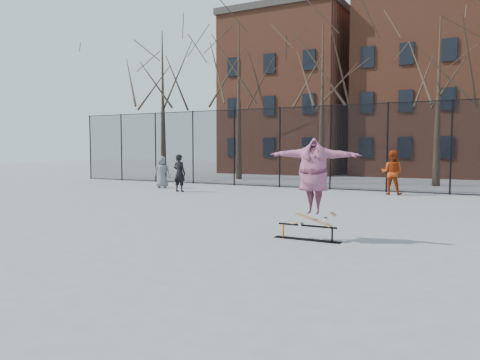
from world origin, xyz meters
The scene contains 10 objects.
ground centered at (0.00, 0.00, 0.00)m, with size 100.00×100.00×0.00m, color slate.
skate_rail centered at (1.89, 1.09, 0.13)m, with size 1.50×0.23×0.33m.
skateboard centered at (2.03, 1.09, 0.38)m, with size 0.88×0.21×0.11m, color #A26D41, non-canonical shape.
skater centered at (2.03, 1.09, 1.25)m, with size 1.99×0.54×1.62m, color #41378B.
bystander_grey centered at (-8.95, 9.94, 0.79)m, with size 0.77×0.50×1.57m, color slate.
bystander_black centered at (-7.06, 8.77, 0.84)m, with size 0.62×0.40×1.69m, color black.
bystander_red centered at (1.62, 12.00, 0.94)m, with size 0.91×0.71×1.87m, color #992F0D.
fence centered at (-0.01, 13.00, 2.05)m, with size 34.03×0.07×4.00m.
tree_row centered at (-0.25, 17.15, 7.36)m, with size 33.66×7.46×10.67m.
rowhouses centered at (0.72, 26.00, 6.06)m, with size 29.00×7.00×13.00m.
Camera 1 is at (5.40, -8.39, 2.00)m, focal length 35.00 mm.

